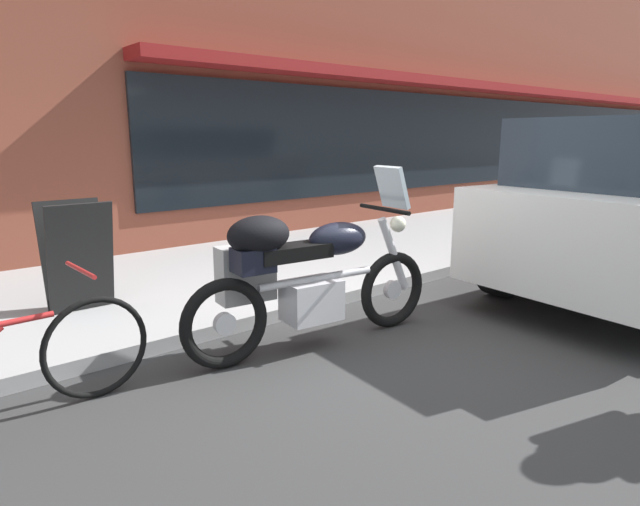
% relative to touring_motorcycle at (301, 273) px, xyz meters
% --- Properties ---
extents(ground_plane, '(80.00, 80.00, 0.00)m').
position_rel_touring_motorcycle_xyz_m(ground_plane, '(0.47, -0.49, -0.61)').
color(ground_plane, '#313131').
extents(storefront_building, '(24.54, 0.90, 6.06)m').
position_rel_touring_motorcycle_xyz_m(storefront_building, '(8.75, 3.94, 2.36)').
color(storefront_building, brown).
rests_on(storefront_building, ground_plane).
extents(sidewalk_curb, '(30.00, 3.20, 0.12)m').
position_rel_touring_motorcycle_xyz_m(sidewalk_curb, '(9.47, 2.18, -0.55)').
color(sidewalk_curb, '#9A9A9A').
rests_on(sidewalk_curb, ground_plane).
extents(touring_motorcycle, '(2.25, 0.83, 1.41)m').
position_rel_touring_motorcycle_xyz_m(touring_motorcycle, '(0.00, 0.00, 0.00)').
color(touring_motorcycle, black).
rests_on(touring_motorcycle, ground_plane).
extents(parked_bicycle, '(1.69, 0.48, 0.93)m').
position_rel_touring_motorcycle_xyz_m(parked_bicycle, '(-2.03, 0.17, -0.24)').
color(parked_bicycle, black).
rests_on(parked_bicycle, ground_plane).
extents(sandwich_board_sign, '(0.55, 0.42, 0.97)m').
position_rel_touring_motorcycle_xyz_m(sandwich_board_sign, '(-1.16, 1.76, -0.00)').
color(sandwich_board_sign, black).
rests_on(sandwich_board_sign, sidewalk_curb).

